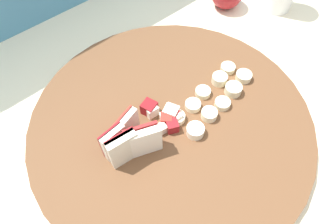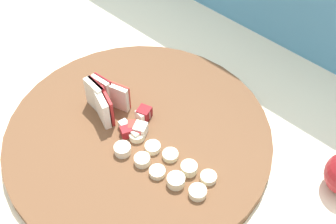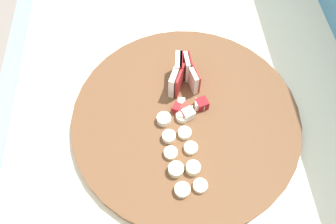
{
  "view_description": "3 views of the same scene",
  "coord_description": "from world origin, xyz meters",
  "views": [
    {
      "loc": [
        -0.2,
        -0.18,
        1.3
      ],
      "look_at": [
        -0.04,
        -0.0,
        0.94
      ],
      "focal_mm": 31.13,
      "sensor_mm": 36.0,
      "label": 1
    },
    {
      "loc": [
        0.34,
        -0.32,
        1.51
      ],
      "look_at": [
        0.01,
        0.05,
        0.95
      ],
      "focal_mm": 48.79,
      "sensor_mm": 36.0,
      "label": 2
    },
    {
      "loc": [
        0.29,
        -0.05,
        1.46
      ],
      "look_at": [
        -0.03,
        -0.03,
        0.91
      ],
      "focal_mm": 34.5,
      "sensor_mm": 36.0,
      "label": 3
    }
  ],
  "objects": [
    {
      "name": "apple_wedge_fan",
      "position": [
        -0.11,
        0.01,
        0.93
      ],
      "size": [
        0.08,
        0.07,
        0.06
      ],
      "color": "#A32323",
      "rests_on": "cutting_board"
    },
    {
      "name": "tiled_countertop",
      "position": [
        0.0,
        -0.0,
        0.44
      ],
      "size": [
        1.16,
        0.78,
        0.89
      ],
      "color": "beige",
      "rests_on": "ground"
    },
    {
      "name": "banana_slice_rows",
      "position": [
        0.05,
        -0.01,
        0.91
      ],
      "size": [
        0.17,
        0.08,
        0.02
      ],
      "color": "white",
      "rests_on": "cutting_board"
    },
    {
      "name": "cutting_board",
      "position": [
        -0.03,
        0.01,
        0.89
      ],
      "size": [
        0.46,
        0.46,
        0.02
      ],
      "primitive_type": "cylinder",
      "color": "brown",
      "rests_on": "tiled_countertop"
    },
    {
      "name": "tile_backsplash",
      "position": [
        0.0,
        0.41,
        0.65
      ],
      "size": [
        2.4,
        0.04,
        1.29
      ],
      "primitive_type": "cube",
      "color": "#4C8EB2",
      "rests_on": "ground"
    },
    {
      "name": "apple_dice_pile",
      "position": [
        -0.04,
        0.02,
        0.91
      ],
      "size": [
        0.05,
        0.07,
        0.02
      ],
      "color": "#EFE5CC",
      "rests_on": "cutting_board"
    },
    {
      "name": "ground",
      "position": [
        0.0,
        0.0,
        0.0
      ],
      "size": [
        10.0,
        10.0,
        0.0
      ],
      "primitive_type": "plane",
      "color": "gray"
    }
  ]
}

